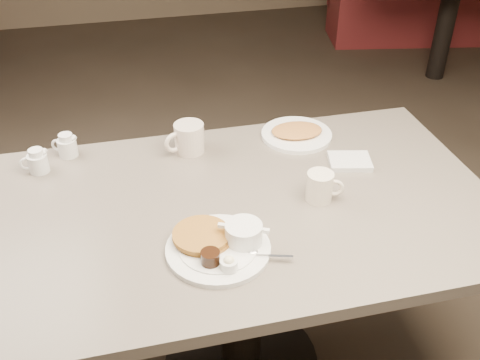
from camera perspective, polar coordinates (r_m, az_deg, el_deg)
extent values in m
cube|color=slate|center=(1.63, 0.16, -3.00)|extent=(1.50, 0.90, 0.04)
cylinder|color=black|center=(1.87, 0.15, -11.65)|extent=(0.14, 0.14, 0.69)
cylinder|color=white|center=(1.45, -2.27, -7.14)|extent=(0.36, 0.36, 0.01)
cylinder|color=white|center=(1.45, -2.27, -6.86)|extent=(0.27, 0.27, 0.00)
cylinder|color=#A66D25|center=(1.47, -3.76, -5.90)|extent=(0.21, 0.21, 0.01)
cylinder|color=#A66D25|center=(1.46, -4.01, -5.64)|extent=(0.20, 0.20, 0.01)
cylinder|color=white|center=(1.44, 0.38, -5.52)|extent=(0.13, 0.13, 0.05)
cube|color=white|center=(1.44, -1.86, -4.71)|extent=(0.02, 0.02, 0.01)
cube|color=white|center=(1.43, 2.64, -5.26)|extent=(0.02, 0.02, 0.01)
ellipsoid|color=white|center=(1.44, -0.05, -4.96)|extent=(0.06, 0.06, 0.03)
ellipsoid|color=white|center=(1.43, 0.88, -5.35)|extent=(0.05, 0.05, 0.02)
cylinder|color=black|center=(1.39, -3.07, -8.03)|extent=(0.07, 0.07, 0.04)
cylinder|color=white|center=(1.38, -1.15, -8.72)|extent=(0.06, 0.06, 0.03)
ellipsoid|color=#FCF1BE|center=(1.37, -1.16, -8.30)|extent=(0.04, 0.04, 0.02)
cube|color=white|center=(1.42, 3.32, -7.83)|extent=(0.11, 0.04, 0.00)
ellipsoid|color=white|center=(1.43, 1.20, -7.33)|extent=(0.04, 0.04, 0.01)
cylinder|color=white|center=(1.62, 8.21, -0.68)|extent=(0.10, 0.10, 0.09)
cylinder|color=#2B241F|center=(1.60, 8.32, 0.49)|extent=(0.08, 0.08, 0.01)
torus|color=white|center=(1.63, 9.73, -0.79)|extent=(0.06, 0.03, 0.06)
cube|color=silver|center=(1.82, 11.26, 1.90)|extent=(0.15, 0.13, 0.02)
cylinder|color=beige|center=(1.84, -5.25, 4.36)|extent=(0.13, 0.13, 0.10)
torus|color=beige|center=(1.82, -6.77, 3.86)|extent=(0.07, 0.04, 0.07)
cylinder|color=white|center=(1.85, -20.09, 1.63)|extent=(0.08, 0.08, 0.06)
cylinder|color=white|center=(1.83, -20.34, 2.68)|extent=(0.06, 0.06, 0.02)
cone|color=white|center=(1.83, -19.55, 2.70)|extent=(0.02, 0.02, 0.02)
torus|color=white|center=(1.85, -21.14, 1.59)|extent=(0.05, 0.01, 0.04)
cylinder|color=white|center=(1.90, -17.36, 3.21)|extent=(0.07, 0.07, 0.06)
cylinder|color=white|center=(1.88, -17.57, 4.24)|extent=(0.05, 0.05, 0.02)
cone|color=white|center=(1.88, -16.87, 4.09)|extent=(0.03, 0.03, 0.02)
torus|color=white|center=(1.92, -18.29, 3.41)|extent=(0.04, 0.03, 0.04)
cylinder|color=white|center=(1.95, 5.85, 4.67)|extent=(0.26, 0.26, 0.01)
ellipsoid|color=#CA843D|center=(1.94, 5.88, 5.12)|extent=(0.18, 0.14, 0.02)
cube|color=maroon|center=(5.11, 16.90, 16.20)|extent=(1.35, 0.71, 0.45)
cylinder|color=black|center=(4.35, 20.30, 14.28)|extent=(0.15, 0.15, 0.71)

